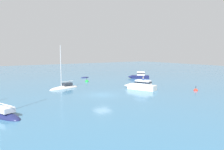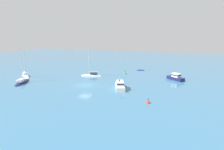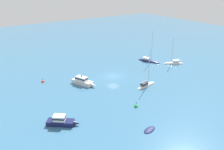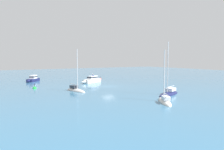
# 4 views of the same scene
# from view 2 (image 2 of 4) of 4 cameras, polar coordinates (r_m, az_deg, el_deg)

# --- Properties ---
(ground_plane) EXTENTS (160.00, 160.00, 0.00)m
(ground_plane) POSITION_cam_2_polar(r_m,az_deg,el_deg) (41.32, -8.20, -3.06)
(ground_plane) COLOR teal
(skiff) EXTENTS (2.76, 1.89, 0.43)m
(skiff) POSITION_cam_2_polar(r_m,az_deg,el_deg) (57.92, 8.59, 1.40)
(skiff) COLOR #191E4C
(skiff) RESTS_ON ground
(sailboat) EXTENTS (3.90, 6.56, 9.12)m
(sailboat) POSITION_cam_2_polar(r_m,az_deg,el_deg) (47.29, -25.50, -2.03)
(sailboat) COLOR #191E4C
(sailboat) RESTS_ON ground
(motor_cruiser) EXTENTS (4.78, 4.14, 1.64)m
(motor_cruiser) POSITION_cam_2_polar(r_m,az_deg,el_deg) (47.94, 18.52, -0.63)
(motor_cruiser) COLOR #191E4C
(motor_cruiser) RESTS_ON ground
(yacht) EXTENTS (5.37, 4.00, 7.65)m
(yacht) POSITION_cam_2_polar(r_m,az_deg,el_deg) (53.76, -24.67, -0.32)
(yacht) COLOR silver
(yacht) RESTS_ON ground
(motor_cruiser_1) EXTENTS (3.45, 6.08, 2.53)m
(motor_cruiser_1) POSITION_cam_2_polar(r_m,az_deg,el_deg) (38.17, 2.40, -3.14)
(motor_cruiser_1) COLOR silver
(motor_cruiser_1) RESTS_ON ground
(sailboat_1) EXTENTS (5.77, 2.28, 8.10)m
(sailboat_1) POSITION_cam_2_polar(r_m,az_deg,el_deg) (49.78, -6.22, -0.20)
(sailboat_1) COLOR silver
(sailboat_1) RESTS_ON ground
(channel_buoy) EXTENTS (0.71, 0.71, 1.16)m
(channel_buoy) POSITION_cam_2_polar(r_m,az_deg,el_deg) (31.24, 10.82, -8.30)
(channel_buoy) COLOR red
(channel_buoy) RESTS_ON ground
(mooring_buoy) EXTENTS (0.75, 0.75, 1.37)m
(mooring_buoy) POSITION_cam_2_polar(r_m,az_deg,el_deg) (52.31, 3.96, 0.33)
(mooring_buoy) COLOR green
(mooring_buoy) RESTS_ON ground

